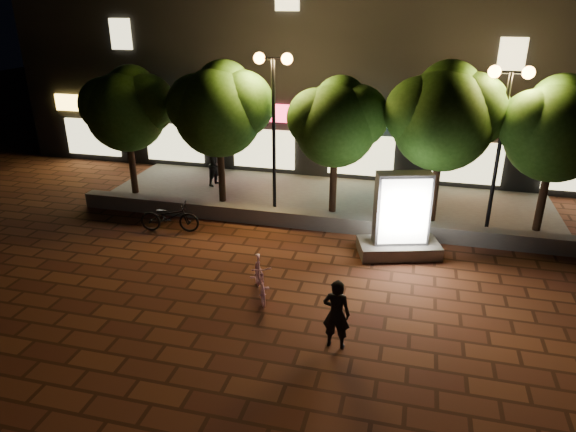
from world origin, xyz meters
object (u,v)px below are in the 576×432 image
(pedestrian, at_px, (217,164))
(street_lamp_left, at_px, (273,93))
(tree_mid, at_px, (337,120))
(tree_right, at_px, (445,114))
(scooter_parked, at_px, (170,217))
(scooter_pink, at_px, (260,278))
(rider, at_px, (336,314))
(tree_far_left, at_px, (128,106))
(tree_left, at_px, (220,107))
(tree_far_right, at_px, (558,126))
(ad_kiosk, at_px, (401,222))
(street_lamp_right, at_px, (506,107))

(pedestrian, bearing_deg, street_lamp_left, -105.18)
(tree_mid, relative_size, tree_right, 0.89)
(tree_right, relative_size, scooter_parked, 2.72)
(tree_mid, bearing_deg, scooter_pink, -98.36)
(tree_right, distance_m, pedestrian, 8.73)
(scooter_parked, xyz_separation_m, pedestrian, (-0.12, 4.35, 0.41))
(rider, xyz_separation_m, scooter_parked, (-6.02, 4.56, -0.30))
(pedestrian, bearing_deg, rider, -128.28)
(tree_far_left, xyz_separation_m, tree_right, (10.80, 0.00, 0.27))
(rider, bearing_deg, tree_far_left, -36.75)
(tree_left, bearing_deg, scooter_parked, -104.92)
(tree_far_right, height_order, ad_kiosk, tree_far_right)
(ad_kiosk, xyz_separation_m, scooter_pink, (-3.18, -3.15, -0.49))
(tree_far_right, relative_size, street_lamp_left, 0.92)
(tree_far_left, bearing_deg, tree_far_right, 0.00)
(street_lamp_right, bearing_deg, tree_far_right, 9.61)
(tree_right, bearing_deg, scooter_parked, -160.62)
(tree_mid, relative_size, tree_far_right, 0.95)
(street_lamp_right, bearing_deg, ad_kiosk, -137.19)
(street_lamp_left, relative_size, ad_kiosk, 2.08)
(tree_mid, height_order, scooter_pink, tree_mid)
(tree_mid, distance_m, street_lamp_left, 2.22)
(tree_mid, xyz_separation_m, ad_kiosk, (2.32, -2.70, -2.23))
(tree_far_left, relative_size, pedestrian, 2.82)
(rider, bearing_deg, street_lamp_right, -113.90)
(tree_far_left, xyz_separation_m, rider, (8.77, -7.39, -2.50))
(tree_far_right, xyz_separation_m, ad_kiosk, (-4.18, -2.70, -2.38))
(scooter_parked, bearing_deg, tree_far_left, 33.91)
(tree_left, distance_m, ad_kiosk, 7.30)
(tree_left, xyz_separation_m, tree_right, (7.30, 0.00, 0.12))
(tree_far_left, xyz_separation_m, scooter_pink, (6.64, -5.85, -2.80))
(rider, bearing_deg, tree_mid, -76.86)
(tree_mid, bearing_deg, scooter_parked, -149.19)
(tree_left, height_order, tree_far_right, tree_left)
(tree_mid, xyz_separation_m, scooter_pink, (-0.86, -5.85, -2.72))
(street_lamp_right, bearing_deg, scooter_pink, -136.14)
(tree_right, distance_m, ad_kiosk, 3.86)
(tree_far_right, distance_m, scooter_pink, 9.83)
(tree_far_left, height_order, scooter_parked, tree_far_left)
(tree_far_right, relative_size, scooter_pink, 2.89)
(street_lamp_right, distance_m, pedestrian, 10.42)
(tree_left, bearing_deg, scooter_pink, -61.78)
(tree_right, height_order, rider, tree_right)
(tree_left, height_order, tree_mid, tree_left)
(ad_kiosk, height_order, scooter_pink, ad_kiosk)
(tree_mid, relative_size, pedestrian, 2.74)
(scooter_pink, bearing_deg, street_lamp_right, 18.97)
(tree_right, bearing_deg, tree_mid, -180.00)
(tree_far_left, xyz_separation_m, tree_left, (3.50, 0.00, 0.15))
(scooter_pink, distance_m, rider, 2.65)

